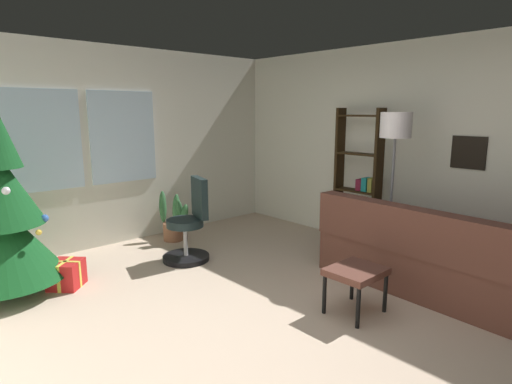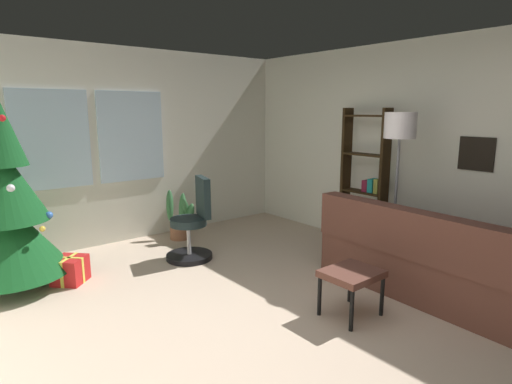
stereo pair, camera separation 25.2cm
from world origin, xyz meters
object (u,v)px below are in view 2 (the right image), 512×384
at_px(couch, 442,263).
at_px(floor_lamp, 399,138).
at_px(bookshelf, 365,188).
at_px(footstool, 352,277).
at_px(potted_plant, 181,220).
at_px(gift_box_red, 70,270).
at_px(office_chair, 193,227).
at_px(holiday_tree, 7,210).
at_px(gift_box_green, 41,264).

relative_size(couch, floor_lamp, 1.21).
height_order(couch, bookshelf, bookshelf).
relative_size(footstool, floor_lamp, 0.27).
xyz_separation_m(footstool, potted_plant, (-0.06, 2.93, -0.09)).
distance_m(couch, bookshelf, 1.57).
height_order(gift_box_red, bookshelf, bookshelf).
bearing_deg(office_chair, holiday_tree, 168.17).
xyz_separation_m(gift_box_green, office_chair, (1.56, -0.72, 0.30)).
bearing_deg(office_chair, couch, -59.83).
relative_size(couch, gift_box_red, 5.01).
relative_size(bookshelf, floor_lamp, 1.03).
xyz_separation_m(footstool, floor_lamp, (1.27, 0.41, 1.13)).
relative_size(gift_box_green, potted_plant, 0.37).
bearing_deg(floor_lamp, gift_box_red, 147.35).
bearing_deg(gift_box_green, gift_box_red, -72.67).
relative_size(office_chair, floor_lamp, 0.57).
relative_size(floor_lamp, potted_plant, 2.53).
height_order(office_chair, floor_lamp, floor_lamp).
relative_size(holiday_tree, gift_box_red, 5.78).
bearing_deg(holiday_tree, floor_lamp, -31.52).
xyz_separation_m(couch, bookshelf, (0.57, 1.37, 0.49)).
bearing_deg(potted_plant, gift_box_red, -160.06).
bearing_deg(bookshelf, gift_box_green, 153.64).
height_order(office_chair, bookshelf, bookshelf).
bearing_deg(gift_box_red, floor_lamp, -32.65).
relative_size(holiday_tree, office_chair, 2.46).
distance_m(couch, gift_box_red, 3.81).
xyz_separation_m(holiday_tree, gift_box_red, (0.48, -0.21, -0.69)).
distance_m(holiday_tree, floor_lamp, 4.11).
distance_m(footstool, office_chair, 2.17).
bearing_deg(gift_box_green, holiday_tree, -133.29).
height_order(holiday_tree, gift_box_red, holiday_tree).
xyz_separation_m(bookshelf, floor_lamp, (-0.38, -0.70, 0.69)).
bearing_deg(footstool, holiday_tree, 130.84).
bearing_deg(gift_box_red, office_chair, -7.44).
xyz_separation_m(couch, gift_box_green, (-2.96, 3.12, -0.22)).
xyz_separation_m(bookshelf, potted_plant, (-1.71, 1.81, -0.52)).
relative_size(footstool, potted_plant, 0.69).
height_order(gift_box_green, office_chair, office_chair).
distance_m(office_chair, bookshelf, 2.26).
distance_m(footstool, floor_lamp, 1.75).
xyz_separation_m(holiday_tree, office_chair, (1.87, -0.39, -0.43)).
bearing_deg(office_chair, bookshelf, -27.62).
height_order(bookshelf, floor_lamp, bookshelf).
relative_size(gift_box_green, floor_lamp, 0.15).
distance_m(floor_lamp, potted_plant, 3.09).
bearing_deg(floor_lamp, footstool, -161.87).
distance_m(gift_box_green, bookshelf, 4.01).
relative_size(gift_box_green, office_chair, 0.26).
bearing_deg(couch, office_chair, 120.17).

